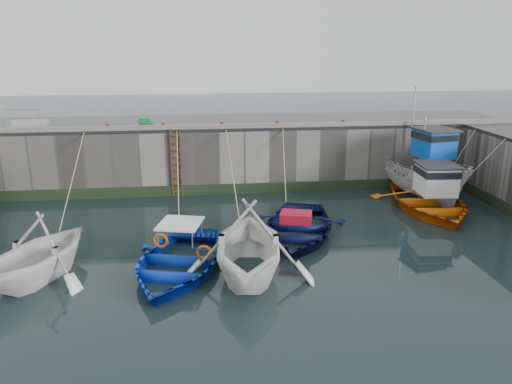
{
  "coord_description": "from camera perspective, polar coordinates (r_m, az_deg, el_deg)",
  "views": [
    {
      "loc": [
        -0.97,
        -12.98,
        6.97
      ],
      "look_at": [
        1.31,
        6.17,
        1.2
      ],
      "focal_mm": 35.0,
      "sensor_mm": 36.0,
      "label": 1
    }
  ],
  "objects": [
    {
      "name": "boat_near_blue_rope",
      "position": [
        21.32,
        -8.5,
        -2.61
      ],
      "size": [
        0.04,
        6.26,
        3.1
      ],
      "primitive_type": null,
      "color": "tan",
      "rests_on": "ground"
    },
    {
      "name": "railing",
      "position": [
        25.7,
        -24.52,
        7.1
      ],
      "size": [
        1.6,
        1.05,
        1.0
      ],
      "color": "#A5A8AD",
      "rests_on": "road_back"
    },
    {
      "name": "quay_back",
      "position": [
        26.08,
        -4.51,
        4.5
      ],
      "size": [
        30.0,
        5.0,
        3.0
      ],
      "primitive_type": "cube",
      "color": "slate",
      "rests_on": "ground"
    },
    {
      "name": "bollard_b",
      "position": [
        23.57,
        -10.51,
        7.43
      ],
      "size": [
        0.18,
        0.18,
        0.28
      ],
      "primitive_type": "cylinder",
      "color": "#3F1E0F",
      "rests_on": "road_back"
    },
    {
      "name": "boat_near_white_rope",
      "position": [
        21.84,
        -19.64,
        -2.96
      ],
      "size": [
        0.04,
        6.34,
        3.1
      ],
      "primitive_type": null,
      "color": "tan",
      "rests_on": "ground"
    },
    {
      "name": "boat_far_orange",
      "position": [
        22.98,
        19.12,
        -0.91
      ],
      "size": [
        4.67,
        6.25,
        4.23
      ],
      "rotation": [
        0.0,
        0.0,
        -0.07
      ],
      "color": "orange",
      "rests_on": "ground"
    },
    {
      "name": "bollard_a",
      "position": [
        23.86,
        -16.55,
        7.13
      ],
      "size": [
        0.18,
        0.18,
        0.28
      ],
      "primitive_type": "cylinder",
      "color": "#3F1E0F",
      "rests_on": "road_back"
    },
    {
      "name": "boat_near_blacktrim",
      "position": [
        15.85,
        -0.89,
        -9.43
      ],
      "size": [
        4.99,
        5.61,
        2.7
      ],
      "primitive_type": "imported",
      "rotation": [
        0.0,
        0.0,
        -0.12
      ],
      "color": "white",
      "rests_on": "ground"
    },
    {
      "name": "boat_near_white",
      "position": [
        17.02,
        -23.48,
        -9.0
      ],
      "size": [
        5.35,
        5.65,
        2.34
      ],
      "primitive_type": "imported",
      "rotation": [
        0.0,
        0.0,
        -0.43
      ],
      "color": "white",
      "rests_on": "ground"
    },
    {
      "name": "road_back",
      "position": [
        25.79,
        -4.59,
        7.94
      ],
      "size": [
        30.0,
        5.0,
        0.16
      ],
      "primitive_type": "cube",
      "color": "black",
      "rests_on": "quay_back"
    },
    {
      "name": "boat_near_blacktrim_rope",
      "position": [
        21.06,
        -2.48,
        -2.68
      ],
      "size": [
        0.04,
        6.83,
        3.1
      ],
      "primitive_type": null,
      "color": "tan",
      "rests_on": "ground"
    },
    {
      "name": "bollard_d",
      "position": [
        23.82,
        2.43,
        7.78
      ],
      "size": [
        0.18,
        0.18,
        0.28
      ],
      "primitive_type": "cylinder",
      "color": "#3F1E0F",
      "rests_on": "road_back"
    },
    {
      "name": "ground",
      "position": [
        14.76,
        -2.26,
        -11.52
      ],
      "size": [
        120.0,
        120.0,
        0.0
      ],
      "primitive_type": "plane",
      "color": "black",
      "rests_on": "ground"
    },
    {
      "name": "boat_near_navy",
      "position": [
        19.03,
        4.75,
        -4.88
      ],
      "size": [
        5.19,
        6.24,
        1.11
      ],
      "primitive_type": "imported",
      "rotation": [
        0.0,
        0.0,
        -0.28
      ],
      "color": "#090E3D",
      "rests_on": "ground"
    },
    {
      "name": "ladder",
      "position": [
        23.54,
        -9.12,
        3.24
      ],
      "size": [
        0.51,
        0.08,
        3.2
      ],
      "color": "#3F1E0F",
      "rests_on": "ground"
    },
    {
      "name": "bollard_e",
      "position": [
        24.53,
        9.9,
        7.81
      ],
      "size": [
        0.18,
        0.18,
        0.28
      ],
      "primitive_type": "cylinder",
      "color": "#3F1E0F",
      "rests_on": "road_back"
    },
    {
      "name": "bollard_c",
      "position": [
        23.55,
        -3.88,
        7.66
      ],
      "size": [
        0.18,
        0.18,
        0.28
      ],
      "primitive_type": "cylinder",
      "color": "#3F1E0F",
      "rests_on": "road_back"
    },
    {
      "name": "boat_far_white",
      "position": [
        24.68,
        18.59,
        1.81
      ],
      "size": [
        3.33,
        6.47,
        5.38
      ],
      "rotation": [
        0.0,
        0.0,
        0.17
      ],
      "color": "silver",
      "rests_on": "ground"
    },
    {
      "name": "fish_crate",
      "position": [
        25.58,
        -12.53,
        8.01
      ],
      "size": [
        0.67,
        0.53,
        0.27
      ],
      "primitive_type": "cube",
      "rotation": [
        0.0,
        0.0,
        -0.23
      ],
      "color": "#188438",
      "rests_on": "road_back"
    },
    {
      "name": "boat_near_blue",
      "position": [
        16.36,
        -8.95,
        -8.77
      ],
      "size": [
        5.08,
        6.19,
        1.12
      ],
      "primitive_type": "imported",
      "rotation": [
        0.0,
        0.0,
        -0.25
      ],
      "color": "#0C3CC2",
      "rests_on": "ground"
    },
    {
      "name": "kerb_back",
      "position": [
        23.44,
        -4.36,
        7.51
      ],
      "size": [
        30.0,
        0.3,
        0.2
      ],
      "primitive_type": "cube",
      "color": "slate",
      "rests_on": "road_back"
    },
    {
      "name": "algae_back",
      "position": [
        23.92,
        -4.18,
        0.3
      ],
      "size": [
        30.0,
        0.08,
        0.5
      ],
      "primitive_type": "cube",
      "color": "black",
      "rests_on": "ground"
    },
    {
      "name": "boat_near_navy_rope",
      "position": [
        22.8,
        2.74,
        -1.16
      ],
      "size": [
        0.04,
        4.08,
        3.1
      ],
      "primitive_type": null,
      "color": "tan",
      "rests_on": "ground"
    }
  ]
}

